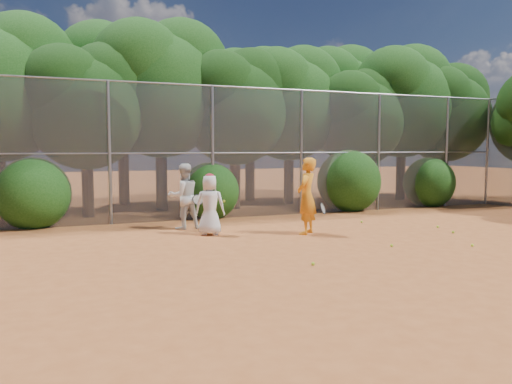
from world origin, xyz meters
name	(u,v)px	position (x,y,z in m)	size (l,w,h in m)	color
ground	(348,255)	(0.00, 0.00, 0.00)	(80.00, 80.00, 0.00)	#9F5124
fence_back	(240,151)	(-0.12, 6.00, 2.05)	(20.05, 0.09, 4.03)	gray
tree_2	(87,101)	(-4.45, 7.83, 3.58)	(3.99, 3.47, 5.47)	black
tree_3	(162,82)	(-1.94, 8.84, 4.40)	(4.89, 4.26, 6.70)	black
tree_4	(236,102)	(0.55, 8.24, 3.76)	(4.19, 3.64, 5.73)	black
tree_5	(290,99)	(3.06, 9.04, 4.05)	(4.51, 3.92, 6.17)	black
tree_6	(360,114)	(5.55, 8.03, 3.47)	(3.86, 3.36, 5.29)	black
tree_7	(403,97)	(8.06, 8.64, 4.28)	(4.77, 4.14, 6.53)	black
tree_8	(446,109)	(10.05, 8.34, 3.82)	(4.25, 3.70, 5.82)	black
tree_10	(123,82)	(-2.93, 11.05, 4.63)	(5.15, 4.48, 7.06)	black
tree_11	(251,98)	(2.06, 10.64, 4.16)	(4.64, 4.03, 6.35)	black
tree_12	(339,96)	(6.56, 11.24, 4.51)	(5.02, 4.37, 6.88)	black
bush_0	(33,190)	(-6.00, 6.30, 1.00)	(2.00, 2.00, 2.00)	#143E0F
bush_1	(210,189)	(-1.00, 6.30, 0.90)	(1.80, 1.80, 1.80)	#143E0F
bush_2	(349,178)	(4.00, 6.30, 1.10)	(2.20, 2.20, 2.20)	#143E0F
bush_3	(429,180)	(7.50, 6.30, 0.95)	(1.90, 1.90, 1.90)	#143E0F
player_yellow	(307,196)	(0.36, 2.51, 0.95)	(0.91, 0.81, 1.91)	orange
player_teen	(210,204)	(-1.91, 3.29, 0.76)	(0.86, 0.73, 1.53)	white
player_white	(184,196)	(-2.29, 4.40, 0.87)	(0.93, 0.77, 1.74)	silver
ball_0	(453,232)	(3.84, 1.19, 0.03)	(0.07, 0.07, 0.07)	#AFD827
ball_1	(438,227)	(4.09, 2.02, 0.03)	(0.07, 0.07, 0.07)	#AFD827
ball_2	(392,245)	(1.30, 0.33, 0.03)	(0.07, 0.07, 0.07)	#AFD827
ball_3	(472,245)	(2.95, -0.31, 0.03)	(0.07, 0.07, 0.07)	#AFD827
ball_4	(313,264)	(-1.11, -0.56, 0.03)	(0.07, 0.07, 0.07)	#AFD827
ball_5	(362,222)	(2.71, 3.56, 0.03)	(0.07, 0.07, 0.07)	#AFD827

